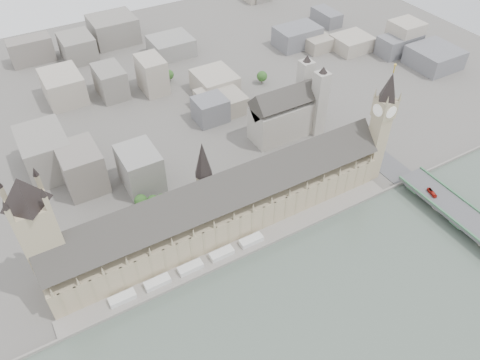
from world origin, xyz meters
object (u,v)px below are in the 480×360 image
red_bus_north (432,193)px  westminster_abbey (288,111)px  elizabeth_tower (382,120)px  car_approach (357,127)px  palace_of_westminster (222,205)px  westminster_bridge (479,233)px  victoria_tower (40,233)px

red_bus_north → westminster_abbey: bearing=121.9°
elizabeth_tower → car_approach: elizabeth_tower is taller
palace_of_westminster → red_bus_north: palace_of_westminster is taller
westminster_bridge → car_approach: (4.42, 145.43, 5.78)m
victoria_tower → red_bus_north: 291.00m
elizabeth_tower → victoria_tower: bearing=176.0°
westminster_bridge → westminster_abbey: (-51.08, 182.50, 19.96)m
car_approach → westminster_abbey: bearing=136.7°
elizabeth_tower → victoria_tower: elizabeth_tower is taller
victoria_tower → red_bus_north: bearing=-13.8°
victoria_tower → red_bus_north: victoria_tower is taller
red_bus_north → westminster_bridge: bearing=-71.1°
victoria_tower → westminster_bridge: 309.91m
westminster_abbey → victoria_tower: bearing=-163.5°
westminster_abbey → car_approach: size_ratio=15.15×
palace_of_westminster → westminster_bridge: bearing=-33.5°
palace_of_westminster → elizabeth_tower: size_ratio=2.47×
elizabeth_tower → car_approach: (28.42, 49.93, -47.19)m
red_bus_north → elizabeth_tower: bearing=124.2°
elizabeth_tower → red_bus_north: 71.25m
westminster_bridge → westminster_abbey: 190.56m
victoria_tower → westminster_bridge: size_ratio=0.31×
elizabeth_tower → red_bus_north: (19.46, -50.47, -46.37)m
westminster_bridge → westminster_abbey: size_ratio=4.78×
palace_of_westminster → red_bus_north: (157.46, -62.17, -10.99)m
car_approach → red_bus_north: bearing=-104.7°
westminster_abbey → car_approach: westminster_abbey is taller
victoria_tower → westminster_bridge: victoria_tower is taller
elizabeth_tower → westminster_abbey: elizabeth_tower is taller
westminster_bridge → car_approach: bearing=88.3°
palace_of_westminster → westminster_abbey: bearing=34.2°
palace_of_westminster → westminster_bridge: size_ratio=0.82×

